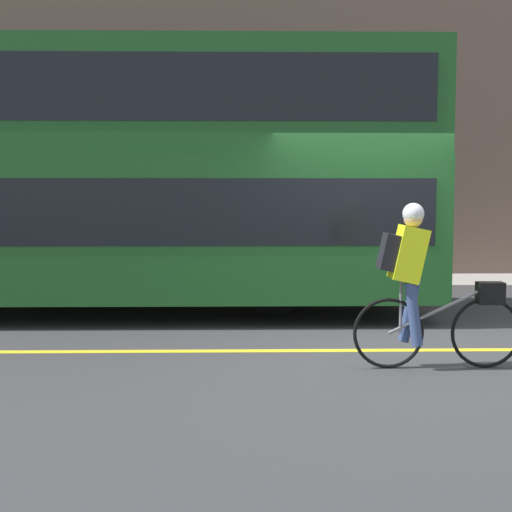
{
  "coord_description": "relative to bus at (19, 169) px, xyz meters",
  "views": [
    {
      "loc": [
        -1.64,
        -7.84,
        1.77
      ],
      "look_at": [
        -1.47,
        0.6,
        1.0
      ],
      "focal_mm": 50.0,
      "sensor_mm": 36.0,
      "label": 1
    }
  ],
  "objects": [
    {
      "name": "sidewalk_curb",
      "position": [
        4.79,
        3.2,
        -2.04
      ],
      "size": [
        60.0,
        1.76,
        0.1
      ],
      "color": "#A8A399",
      "rests_on": "ground_plane"
    },
    {
      "name": "trash_bin",
      "position": [
        -0.76,
        3.11,
        -1.47
      ],
      "size": [
        0.51,
        0.51,
        1.04
      ],
      "color": "#194C23",
      "rests_on": "sidewalk_curb"
    },
    {
      "name": "building_facade",
      "position": [
        4.79,
        4.23,
        2.19
      ],
      "size": [
        60.0,
        0.3,
        8.56
      ],
      "color": "brown",
      "rests_on": "ground_plane"
    },
    {
      "name": "cyclist_on_bike",
      "position": [
        4.93,
        -3.22,
        -1.2
      ],
      "size": [
        1.7,
        0.32,
        1.66
      ],
      "color": "black",
      "rests_on": "ground_plane"
    },
    {
      "name": "ground_plane",
      "position": [
        4.79,
        -2.37,
        -2.09
      ],
      "size": [
        80.0,
        80.0,
        0.0
      ],
      "primitive_type": "plane",
      "color": "#38383A"
    },
    {
      "name": "bus",
      "position": [
        0.0,
        0.0,
        0.0
      ],
      "size": [
        11.68,
        2.5,
        3.75
      ],
      "color": "black",
      "rests_on": "ground_plane"
    },
    {
      "name": "road_center_line",
      "position": [
        4.79,
        -2.43,
        -2.08
      ],
      "size": [
        50.0,
        0.14,
        0.01
      ],
      "primitive_type": "cube",
      "color": "yellow",
      "rests_on": "ground_plane"
    }
  ]
}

